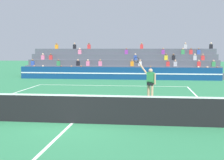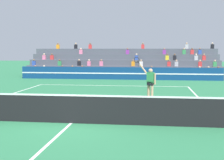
% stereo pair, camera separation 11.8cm
% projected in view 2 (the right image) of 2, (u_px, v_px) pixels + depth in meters
% --- Properties ---
extents(ground_plane, '(120.00, 120.00, 0.00)m').
position_uv_depth(ground_plane, '(71.00, 123.00, 11.37)').
color(ground_plane, '#2D7A4C').
extents(court_lines, '(11.10, 23.90, 0.01)m').
position_uv_depth(court_lines, '(71.00, 123.00, 11.37)').
color(court_lines, white).
rests_on(court_lines, ground).
extents(tennis_net, '(12.00, 0.10, 1.10)m').
position_uv_depth(tennis_net, '(71.00, 109.00, 11.32)').
color(tennis_net, slate).
rests_on(tennis_net, ground).
extents(sponsor_banner_wall, '(18.00, 0.26, 1.10)m').
position_uv_depth(sponsor_banner_wall, '(119.00, 73.00, 27.81)').
color(sponsor_banner_wall, navy).
rests_on(sponsor_banner_wall, ground).
extents(bleacher_stand, '(18.82, 4.75, 3.38)m').
position_uv_depth(bleacher_stand, '(123.00, 66.00, 31.51)').
color(bleacher_stand, '#4C515B').
rests_on(bleacher_stand, ground).
extents(tennis_player, '(1.21, 0.58, 2.36)m').
position_uv_depth(tennis_player, '(150.00, 83.00, 16.01)').
color(tennis_player, tan).
rests_on(tennis_player, ground).
extents(tennis_ball, '(0.07, 0.07, 0.07)m').
position_uv_depth(tennis_ball, '(125.00, 111.00, 13.51)').
color(tennis_ball, '#C6DB33').
rests_on(tennis_ball, ground).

